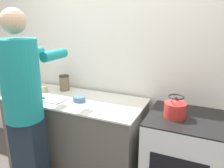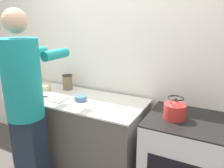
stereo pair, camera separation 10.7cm
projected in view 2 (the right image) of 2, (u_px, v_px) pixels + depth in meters
The scene contains 10 objects.
wall_back at pixel (121, 59), 2.46m from camera, with size 8.00×0.05×2.60m.
counter at pixel (77, 134), 2.53m from camera, with size 1.54×0.67×0.91m.
oven at pixel (181, 164), 2.00m from camera, with size 0.64×0.62×0.91m.
person at pixel (26, 103), 2.00m from camera, with size 0.38×0.61×1.82m.
cutting_board at pixel (52, 97), 2.38m from camera, with size 0.36×0.20×0.02m.
knife at pixel (50, 97), 2.36m from camera, with size 0.24×0.13×0.01m.
kettle at pixel (175, 110), 1.86m from camera, with size 0.19×0.19×0.19m.
bowl_prep at pixel (44, 88), 2.63m from camera, with size 0.16×0.16×0.07m.
bowl_mixing at pixel (80, 98), 2.30m from camera, with size 0.13×0.13×0.05m.
canister_jar at pixel (68, 82), 2.66m from camera, with size 0.12×0.12×0.18m.
Camera 2 is at (1.02, -1.50, 1.73)m, focal length 35.00 mm.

